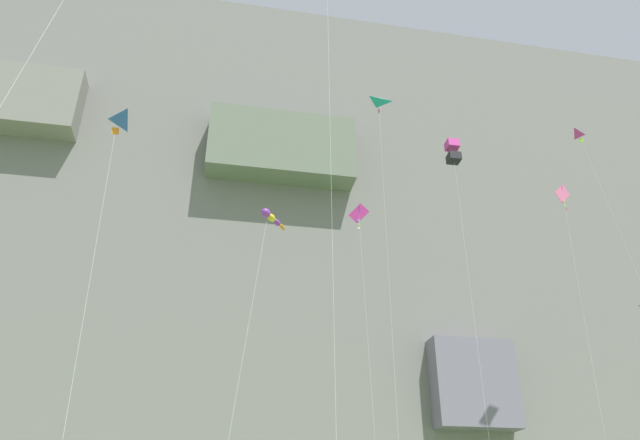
% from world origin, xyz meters
% --- Properties ---
extents(cliff_face, '(180.00, 26.38, 65.44)m').
position_xyz_m(cliff_face, '(-0.03, 59.24, 32.74)').
color(cliff_face, slate).
rests_on(cliff_face, ground).
extents(kite_box_near_cliff, '(1.07, 1.56, 29.22)m').
position_xyz_m(kite_box_near_cliff, '(11.00, 25.29, 28.22)').
color(kite_box_near_cliff, '#CC3399').
rests_on(kite_box_near_cliff, ground).
extents(kite_diamond_low_left, '(1.80, 1.46, 27.98)m').
position_xyz_m(kite_diamond_low_left, '(5.73, 34.11, 25.86)').
color(kite_diamond_low_left, '#CC3399').
rests_on(kite_diamond_low_left, ground).
extents(kite_diamond_upper_mid, '(3.50, 1.88, 31.91)m').
position_xyz_m(kite_diamond_upper_mid, '(25.51, 33.44, 29.80)').
color(kite_diamond_upper_mid, pink).
rests_on(kite_diamond_upper_mid, ground).
extents(kite_delta_far_right, '(1.73, 2.42, 34.72)m').
position_xyz_m(kite_delta_far_right, '(6.36, 29.35, 33.51)').
color(kite_delta_far_right, teal).
rests_on(kite_delta_far_right, ground).
extents(kite_delta_upper_left, '(2.40, 4.60, 21.46)m').
position_xyz_m(kite_delta_upper_left, '(-12.41, 17.05, 20.83)').
color(kite_delta_upper_left, blue).
rests_on(kite_delta_upper_left, ground).
extents(kite_delta_mid_right, '(3.20, 2.65, 30.41)m').
position_xyz_m(kite_delta_mid_right, '(22.23, 24.20, 28.64)').
color(kite_delta_mid_right, '#CC3399').
rests_on(kite_delta_mid_right, ground).
extents(kite_windsock_low_center, '(4.00, 7.20, 21.42)m').
position_xyz_m(kite_windsock_low_center, '(-2.82, 25.11, 21.00)').
color(kite_windsock_low_center, purple).
rests_on(kite_windsock_low_center, ground).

